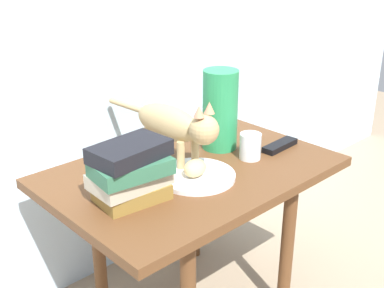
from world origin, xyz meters
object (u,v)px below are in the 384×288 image
Objects in this scene: cat at (175,125)px; plate at (196,176)px; bread_roll at (195,168)px; green_vase at (220,110)px; tv_remote at (280,145)px; side_table at (192,187)px; book_stack at (131,172)px; candle_jar at (250,148)px.

plate is at bearing -99.82° from cat.
bread_roll is 0.28m from green_vase.
plate is 0.37m from tv_remote.
plate is 0.88× the size of green_vase.
side_table is 0.31m from book_stack.
plate is 2.78× the size of candle_jar.
green_vase is at bearing -0.29° from cat.
candle_jar reaches higher than tv_remote.
bread_roll is (-0.01, -0.01, 0.03)m from plate.
book_stack is (-0.24, -0.10, -0.05)m from cat.
candle_jar reaches higher than bread_roll.
book_stack is at bearing 172.53° from bread_roll.
tv_remote is at bearing -6.28° from candle_jar.
green_vase is at bearing 27.86° from plate.
bread_roll is 0.38m from tv_remote.
candle_jar is (0.24, -0.01, -0.00)m from bread_roll.
side_table is 0.35m from tv_remote.
green_vase reaches higher than cat.
plate is (-0.04, -0.06, 0.08)m from side_table.
book_stack is (-0.26, -0.04, 0.15)m from side_table.
bread_roll reaches higher than side_table.
tv_remote is (0.33, -0.09, 0.08)m from side_table.
book_stack is at bearing 175.56° from candle_jar.
bread_roll is at bearing 173.52° from tv_remote.
tv_remote is at bearing -23.31° from cat.
cat is 1.78× the size of green_vase.
cat is at bearing 75.69° from bread_roll.
book_stack reaches higher than candle_jar.
book_stack is 0.45m from candle_jar.
side_table is at bearing 161.24° from tv_remote.
side_table is at bearing 8.90° from book_stack.
bread_roll is 0.24m from candle_jar.
green_vase reaches higher than tv_remote.
candle_jar is (0.45, -0.03, -0.05)m from book_stack.
green_vase is (0.18, 0.06, 0.20)m from side_table.
green_vase is 1.80× the size of tv_remote.
green_vase is 3.17× the size of candle_jar.
bread_roll is 0.53× the size of tv_remote.
tv_remote reaches higher than plate.
book_stack is 1.47× the size of tv_remote.
candle_jar is (0.01, -0.13, -0.10)m from green_vase.
green_vase reaches higher than bread_roll.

